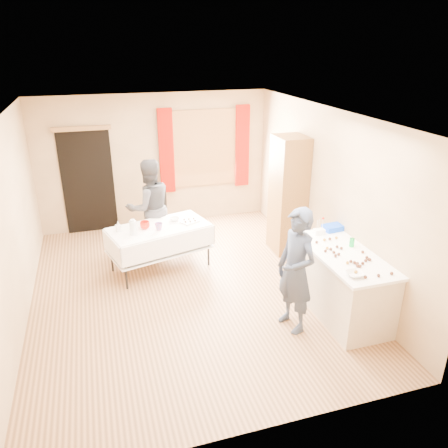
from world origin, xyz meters
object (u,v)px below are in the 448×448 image
object	(u,v)px
cabinet	(288,195)
chair	(160,228)
girl	(296,271)
counter	(341,283)
party_table	(160,244)
woman	(150,207)

from	to	relation	value
cabinet	chair	xyz separation A→B (m)	(-2.12, 0.91, -0.72)
chair	girl	world-z (taller)	girl
chair	girl	size ratio (longest dim) A/B	0.62
cabinet	counter	xyz separation A→B (m)	(-0.10, -2.03, -0.57)
counter	party_table	world-z (taller)	counter
cabinet	girl	bearing A→B (deg)	-111.92
chair	woman	size ratio (longest dim) A/B	0.61
woman	counter	bearing A→B (deg)	117.74
cabinet	chair	world-z (taller)	cabinet
girl	cabinet	bearing A→B (deg)	143.37
counter	chair	size ratio (longest dim) A/B	1.58
party_table	girl	distance (m)	2.55
party_table	chair	xyz separation A→B (m)	(0.14, 0.97, -0.14)
cabinet	counter	size ratio (longest dim) A/B	1.26
chair	girl	distance (m)	3.35
counter	girl	size ratio (longest dim) A/B	0.98
chair	woman	world-z (taller)	woman
party_table	woman	distance (m)	0.76
chair	party_table	bearing A→B (deg)	-107.50
party_table	cabinet	bearing A→B (deg)	-13.81
woman	cabinet	bearing A→B (deg)	153.30
girl	counter	bearing A→B (deg)	84.74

